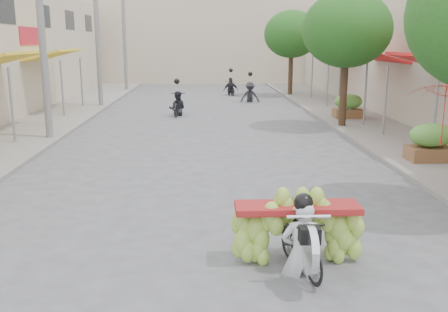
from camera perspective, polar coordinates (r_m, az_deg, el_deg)
sidewalk_left at (r=21.65m, az=-21.08°, el=3.34°), size 4.00×60.00×0.12m
sidewalk_right at (r=21.70m, az=16.68°, el=3.68°), size 4.00×60.00×0.12m
far_building at (r=43.25m, az=-2.38°, el=13.12°), size 20.00×6.00×7.00m
utility_pole_mid at (r=18.06m, az=-20.22°, el=14.34°), size 0.60×0.24×8.00m
utility_pole_far at (r=26.79m, az=-14.32°, el=14.00°), size 0.60×0.24×8.00m
utility_pole_back at (r=35.65m, az=-11.34°, el=13.78°), size 0.60×0.24×8.00m
street_tree_mid at (r=20.02m, az=13.86°, el=13.83°), size 3.40×3.40×5.25m
street_tree_far at (r=31.73m, az=7.74°, el=13.61°), size 3.40×3.40×5.25m
produce_crate_mid at (r=14.89m, az=22.56°, el=1.77°), size 1.20×0.88×1.16m
produce_crate_far at (r=22.31m, az=14.01°, el=5.78°), size 1.20×0.88×1.16m
banana_motorbike at (r=7.57m, az=8.63°, el=-7.66°), size 2.20×1.77×2.07m
market_umbrella at (r=13.35m, az=24.15°, el=7.73°), size 2.27×2.27×1.58m
pedestrian at (r=22.21m, az=14.07°, el=6.36°), size 0.92×0.92×1.66m
bg_motorbike_a at (r=23.21m, az=-5.37°, el=6.40°), size 0.82×1.82×1.95m
bg_motorbike_b at (r=28.41m, az=3.00°, el=7.94°), size 1.08×1.52×1.95m
bg_motorbike_c at (r=32.12m, az=0.79°, el=8.41°), size 1.06×1.59×1.95m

